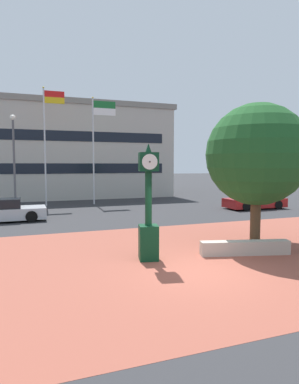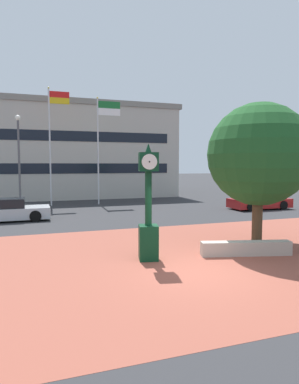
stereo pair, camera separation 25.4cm
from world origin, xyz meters
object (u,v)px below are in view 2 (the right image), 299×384
(flagpole_secondary, at_px, (101,139))
(civic_building, at_px, (42,151))
(street_lamp_post, at_px, (19,153))
(plaza_tree, at_px, (261,157))
(street_clock, at_px, (148,212))
(car_street_mid, at_px, (10,211))
(flagpole_primary, at_px, (52,137))
(car_street_near, at_px, (259,201))

(flagpole_secondary, relative_size, civic_building, 0.33)
(street_lamp_post, bearing_deg, plaza_tree, -53.55)
(street_clock, bearing_deg, car_street_mid, 128.89)
(flagpole_primary, distance_m, street_lamp_post, 4.10)
(street_clock, height_order, flagpole_secondary, flagpole_secondary)
(street_clock, height_order, plaza_tree, plaza_tree)
(plaza_tree, distance_m, flagpole_secondary, 16.31)
(street_clock, distance_m, car_street_mid, 11.20)
(flagpole_secondary, bearing_deg, street_clock, -95.19)
(civic_building, height_order, street_lamp_post, civic_building)
(civic_building, bearing_deg, street_lamp_post, -97.73)
(plaza_tree, height_order, car_street_near, plaza_tree)
(flagpole_secondary, bearing_deg, plaza_tree, -78.12)
(flagpole_secondary, xyz_separation_m, street_lamp_post, (-6.06, -3.14, -1.30))
(car_street_near, height_order, car_street_mid, same)
(plaza_tree, distance_m, car_street_near, 11.75)
(plaza_tree, relative_size, car_street_mid, 1.31)
(plaza_tree, relative_size, car_street_near, 1.27)
(flagpole_secondary, height_order, street_lamp_post, flagpole_secondary)
(car_street_mid, bearing_deg, car_street_near, 88.58)
(car_street_mid, distance_m, flagpole_secondary, 10.26)
(car_street_near, bearing_deg, civic_building, -137.04)
(street_clock, xyz_separation_m, plaza_tree, (4.83, 0.53, 1.86))
(car_street_near, xyz_separation_m, street_lamp_post, (-16.21, 3.60, 3.37))
(car_street_near, height_order, street_lamp_post, street_lamp_post)
(street_clock, xyz_separation_m, car_street_near, (11.63, 9.66, -1.06))
(flagpole_primary, xyz_separation_m, civic_building, (-0.58, 9.19, -0.77))
(plaza_tree, xyz_separation_m, car_street_mid, (-9.82, 9.44, -2.92))
(flagpole_secondary, bearing_deg, civic_building, 115.53)
(car_street_near, relative_size, flagpole_secondary, 0.51)
(plaza_tree, bearing_deg, flagpole_secondary, 101.88)
(street_clock, distance_m, flagpole_secondary, 16.86)
(car_street_near, relative_size, flagpole_primary, 0.48)
(car_street_mid, bearing_deg, flagpole_primary, 157.05)
(car_street_near, height_order, civic_building, civic_building)
(street_clock, relative_size, car_street_near, 0.89)
(street_clock, bearing_deg, car_street_near, 51.95)
(civic_building, bearing_deg, car_street_near, -47.63)
(flagpole_secondary, bearing_deg, car_street_near, -33.61)
(car_street_near, xyz_separation_m, flagpole_primary, (-13.96, 6.74, 4.74))
(street_clock, relative_size, car_street_mid, 0.92)
(car_street_near, distance_m, car_street_mid, 16.63)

